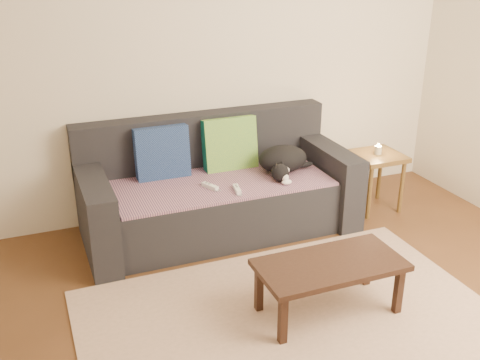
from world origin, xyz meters
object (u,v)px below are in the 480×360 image
Objects in this scene: cat at (283,160)px; wii_remote_a at (210,186)px; sofa at (217,192)px; wii_remote_b at (237,189)px; coffee_table at (330,269)px; side_table at (377,164)px.

cat is 3.41× the size of wii_remote_a.
wii_remote_b is at bearing -81.43° from sofa.
cat is 3.41× the size of wii_remote_b.
wii_remote_b is 1.05m from coffee_table.
cat reaches higher than side_table.
coffee_table is at bearing 172.97° from wii_remote_a.
sofa is 4.11× the size of cat.
side_table is (0.86, -0.06, -0.13)m from cat.
side_table is (1.34, 0.17, -0.04)m from wii_remote_b.
sofa is 2.36× the size of coffee_table.
sofa is 4.21× the size of side_table.
cat reaches higher than coffee_table.
wii_remote_a is (-0.12, -0.19, 0.15)m from sofa.
coffee_table is (0.37, -1.15, -0.14)m from wii_remote_a.
sofa is 1.40m from side_table.
cat is 1.29m from coffee_table.
sofa is 0.58m from cat.
cat reaches higher than wii_remote_b.
sofa is 14.00× the size of wii_remote_a.
wii_remote_a reaches higher than coffee_table.
wii_remote_a is 1.50m from side_table.
side_table is (1.38, -0.15, 0.10)m from sofa.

